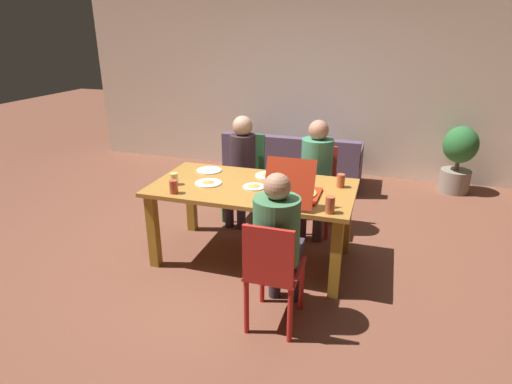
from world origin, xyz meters
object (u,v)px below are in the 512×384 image
(person_0, at_px, (241,161))
(person_2, at_px, (316,168))
(drinking_glass_0, at_px, (174,179))
(couch, at_px, (293,165))
(plate_0, at_px, (254,186))
(drinking_glass_1, at_px, (330,205))
(drinking_glass_3, at_px, (174,187))
(plate_3, at_px, (268,175))
(chair_0, at_px, (246,171))
(chair_1, at_px, (272,271))
(potted_plant, at_px, (459,157))
(dining_table, at_px, (253,197))
(plate_2, at_px, (208,183))
(chair_2, at_px, (317,184))
(pizza_box_0, at_px, (295,192))
(plate_1, at_px, (209,170))
(person_1, at_px, (278,235))
(drinking_glass_2, at_px, (341,181))

(person_0, xyz_separation_m, person_2, (0.86, -0.05, 0.01))
(drinking_glass_0, bearing_deg, couch, 76.21)
(plate_0, bearing_deg, drinking_glass_1, -26.04)
(drinking_glass_3, bearing_deg, plate_3, 45.95)
(chair_0, height_order, drinking_glass_3, chair_0)
(chair_1, xyz_separation_m, potted_plant, (1.64, 3.53, 0.00))
(dining_table, xyz_separation_m, plate_2, (-0.42, -0.07, 0.12))
(person_2, bearing_deg, plate_3, -129.47)
(plate_0, relative_size, couch, 0.11)
(chair_2, bearing_deg, potted_plant, 45.39)
(pizza_box_0, bearing_deg, chair_2, 88.99)
(plate_0, bearing_deg, dining_table, 122.00)
(chair_1, bearing_deg, plate_1, 129.52)
(drinking_glass_1, bearing_deg, chair_2, 103.39)
(plate_1, bearing_deg, person_2, 26.08)
(person_0, height_order, person_1, person_0)
(chair_2, distance_m, person_2, 0.27)
(pizza_box_0, bearing_deg, person_1, -88.25)
(pizza_box_0, bearing_deg, drinking_glass_3, -168.35)
(plate_2, distance_m, drinking_glass_2, 1.23)
(couch, bearing_deg, chair_1, -79.93)
(chair_0, xyz_separation_m, plate_3, (0.46, -0.68, 0.22))
(person_2, xyz_separation_m, drinking_glass_1, (0.31, -1.18, 0.10))
(couch, height_order, potted_plant, potted_plant)
(plate_3, height_order, drinking_glass_3, drinking_glass_3)
(chair_2, relative_size, plate_3, 3.60)
(plate_1, relative_size, plate_3, 1.01)
(plate_0, height_order, couch, plate_0)
(person_0, distance_m, chair_2, 0.89)
(chair_0, xyz_separation_m, drinking_glass_1, (1.17, -1.38, 0.28))
(drinking_glass_2, bearing_deg, drinking_glass_1, -90.96)
(plate_0, bearing_deg, drinking_glass_0, -168.64)
(plate_0, bearing_deg, drinking_glass_2, 18.15)
(person_0, height_order, person_2, person_2)
(drinking_glass_1, bearing_deg, chair_0, 130.18)
(plate_0, relative_size, plate_1, 0.80)
(plate_3, bearing_deg, potted_plant, 48.24)
(drinking_glass_0, bearing_deg, person_0, 73.13)
(chair_0, bearing_deg, person_0, -90.00)
(plate_3, distance_m, drinking_glass_3, 0.96)
(person_0, height_order, plate_1, person_0)
(chair_2, relative_size, plate_0, 4.48)
(plate_0, height_order, drinking_glass_2, drinking_glass_2)
(pizza_box_0, bearing_deg, drinking_glass_0, -179.40)
(drinking_glass_1, distance_m, potted_plant, 3.28)
(chair_2, distance_m, plate_0, 1.08)
(plate_0, xyz_separation_m, drinking_glass_1, (0.74, -0.36, 0.06))
(plate_1, xyz_separation_m, plate_3, (0.62, 0.02, 0.00))
(potted_plant, bearing_deg, person_1, -115.88)
(chair_0, height_order, plate_1, chair_0)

